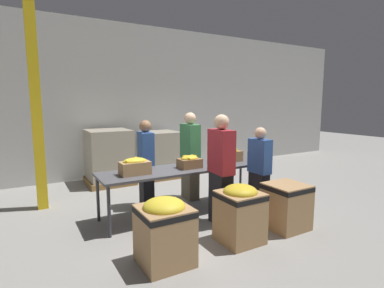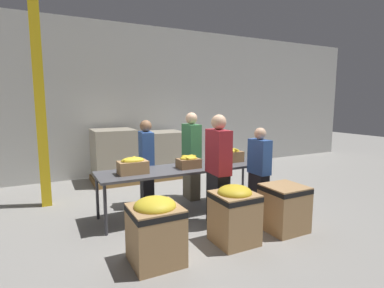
# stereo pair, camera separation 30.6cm
# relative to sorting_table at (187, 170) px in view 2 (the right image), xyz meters

# --- Properties ---
(ground_plane) EXTENTS (30.00, 30.00, 0.00)m
(ground_plane) POSITION_rel_sorting_table_xyz_m (0.00, 0.00, -0.77)
(ground_plane) COLOR gray
(wall_back) EXTENTS (16.00, 0.08, 4.00)m
(wall_back) POSITION_rel_sorting_table_xyz_m (0.00, 3.33, 1.23)
(wall_back) COLOR #B7B7B2
(wall_back) RESTS_ON ground_plane
(sorting_table) EXTENTS (3.12, 0.82, 0.82)m
(sorting_table) POSITION_rel_sorting_table_xyz_m (0.00, 0.00, 0.00)
(sorting_table) COLOR #4C4C51
(sorting_table) RESTS_ON ground_plane
(banana_box_0) EXTENTS (0.47, 0.29, 0.27)m
(banana_box_0) POSITION_rel_sorting_table_xyz_m (-0.98, -0.04, 0.18)
(banana_box_0) COLOR tan
(banana_box_0) RESTS_ON sorting_table
(banana_box_1) EXTENTS (0.39, 0.28, 0.23)m
(banana_box_1) POSITION_rel_sorting_table_xyz_m (0.01, -0.06, 0.16)
(banana_box_1) COLOR olive
(banana_box_1) RESTS_ON sorting_table
(banana_box_2) EXTENTS (0.48, 0.30, 0.27)m
(banana_box_2) POSITION_rel_sorting_table_xyz_m (0.96, 0.05, 0.18)
(banana_box_2) COLOR olive
(banana_box_2) RESTS_ON sorting_table
(volunteer_0) EXTENTS (0.26, 0.48, 1.76)m
(volunteer_0) POSITION_rel_sorting_table_xyz_m (0.42, 0.63, 0.11)
(volunteer_0) COLOR #6B604C
(volunteer_0) RESTS_ON ground_plane
(volunteer_1) EXTENTS (0.27, 0.49, 1.78)m
(volunteer_1) POSITION_rel_sorting_table_xyz_m (0.20, -0.74, 0.11)
(volunteer_1) COLOR black
(volunteer_1) RESTS_ON ground_plane
(volunteer_2) EXTENTS (0.27, 0.46, 1.64)m
(volunteer_2) POSITION_rel_sorting_table_xyz_m (-0.54, 0.62, 0.05)
(volunteer_2) COLOR black
(volunteer_2) RESTS_ON ground_plane
(volunteer_3) EXTENTS (0.21, 0.41, 1.53)m
(volunteer_3) POSITION_rel_sorting_table_xyz_m (1.08, -0.67, -0.01)
(volunteer_3) COLOR black
(volunteer_3) RESTS_ON ground_plane
(donation_bin_0) EXTENTS (0.61, 0.61, 0.83)m
(donation_bin_0) POSITION_rel_sorting_table_xyz_m (-1.10, -1.39, -0.33)
(donation_bin_0) COLOR tan
(donation_bin_0) RESTS_ON ground_plane
(donation_bin_1) EXTENTS (0.56, 0.56, 0.83)m
(donation_bin_1) POSITION_rel_sorting_table_xyz_m (0.06, -1.39, -0.33)
(donation_bin_1) COLOR tan
(donation_bin_1) RESTS_ON ground_plane
(donation_bin_2) EXTENTS (0.59, 0.59, 0.71)m
(donation_bin_2) POSITION_rel_sorting_table_xyz_m (0.99, -1.39, -0.39)
(donation_bin_2) COLOR tan
(donation_bin_2) RESTS_ON ground_plane
(support_pillar) EXTENTS (0.18, 0.18, 4.00)m
(support_pillar) POSITION_rel_sorting_table_xyz_m (-2.26, 1.51, 1.23)
(support_pillar) COLOR gold
(support_pillar) RESTS_ON ground_plane
(pallet_stack_0) EXTENTS (1.01, 1.01, 1.20)m
(pallet_stack_0) POSITION_rel_sorting_table_xyz_m (0.61, 2.61, -0.18)
(pallet_stack_0) COLOR olive
(pallet_stack_0) RESTS_ON ground_plane
(pallet_stack_1) EXTENTS (1.02, 1.02, 1.00)m
(pallet_stack_1) POSITION_rel_sorting_table_xyz_m (0.71, 2.71, -0.28)
(pallet_stack_1) COLOR olive
(pallet_stack_1) RESTS_ON ground_plane
(pallet_stack_2) EXTENTS (1.07, 1.07, 1.31)m
(pallet_stack_2) POSITION_rel_sorting_table_xyz_m (-0.72, 2.62, -0.13)
(pallet_stack_2) COLOR olive
(pallet_stack_2) RESTS_ON ground_plane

